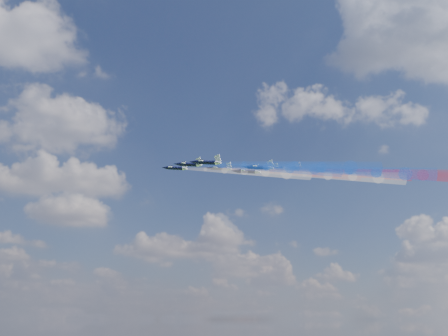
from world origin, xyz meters
name	(u,v)px	position (x,y,z in m)	size (l,w,h in m)	color
jet_lead	(175,168)	(10.50, 37.77, 177.60)	(8.83, 11.04, 2.94)	black
trail_lead	(244,171)	(25.77, 15.93, 172.94)	(3.68, 44.37, 3.68)	white
jet_inner_left	(189,164)	(8.47, 20.46, 174.22)	(8.83, 11.04, 2.94)	black
trail_inner_left	(266,168)	(23.75, -1.38, 169.56)	(3.68, 44.37, 3.68)	blue
jet_inner_right	(220,168)	(24.57, 32.01, 177.72)	(8.83, 11.04, 2.94)	black
trail_inner_right	(292,172)	(39.84, 10.17, 173.05)	(3.68, 44.37, 3.68)	red
jet_outer_left	(206,162)	(7.23, 3.96, 170.44)	(8.83, 11.04, 2.94)	black
trail_outer_left	(294,166)	(22.51, -17.88, 165.78)	(3.68, 44.37, 3.68)	blue
jet_center_third	(247,171)	(26.70, 16.05, 173.00)	(8.83, 11.04, 2.94)	black
trail_center_third	(328,175)	(41.97, -5.80, 168.33)	(3.68, 44.37, 3.68)	white
jet_outer_right	(267,169)	(40.88, 27.90, 178.30)	(8.83, 11.04, 2.94)	black
trail_outer_right	(341,173)	(56.15, 6.05, 173.64)	(3.68, 44.37, 3.68)	red
jet_rear_left	(259,167)	(23.29, 2.23, 170.44)	(8.83, 11.04, 2.94)	black
trail_rear_left	(349,171)	(38.57, -19.62, 165.78)	(3.68, 44.37, 3.68)	blue
jet_rear_right	(288,169)	(39.47, 11.95, 174.27)	(8.83, 11.04, 2.94)	black
trail_rear_right	(371,173)	(54.74, -9.89, 169.60)	(3.68, 44.37, 3.68)	red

